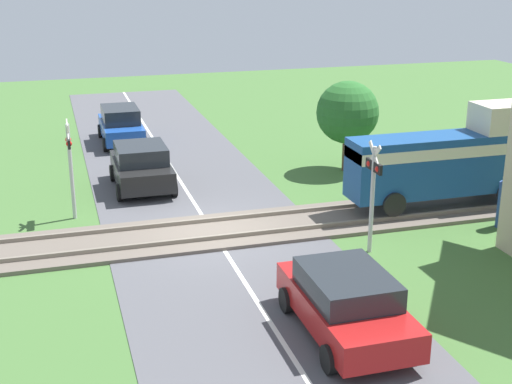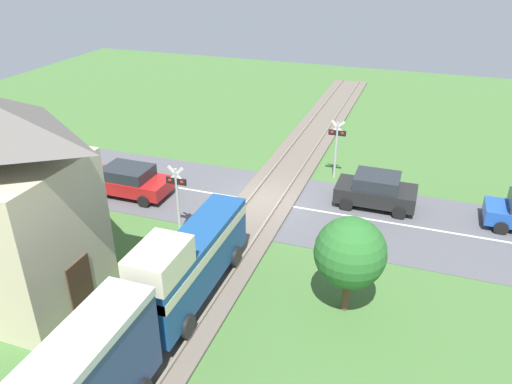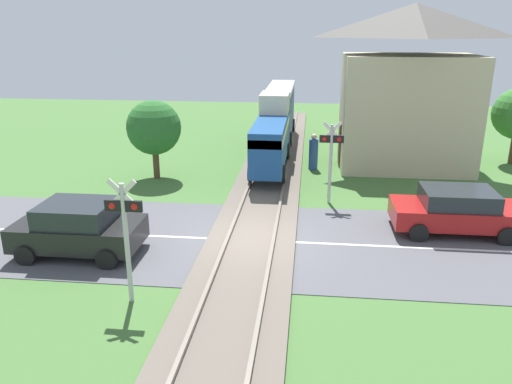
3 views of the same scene
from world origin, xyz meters
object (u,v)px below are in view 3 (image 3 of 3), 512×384
(station_building, at_px, (408,91))
(pedestrian_by_station, at_px, (313,153))
(train, at_px, (277,120))
(crossing_signal_east_approach, at_px, (331,152))
(car_far_side, at_px, (457,210))
(crossing_signal_west_approach, at_px, (125,225))
(car_near_crossing, at_px, (78,228))

(station_building, xyz_separation_m, pedestrian_by_station, (-4.28, -0.93, -2.86))
(train, distance_m, crossing_signal_east_approach, 7.70)
(car_far_side, height_order, crossing_signal_west_approach, crossing_signal_west_approach)
(car_near_crossing, height_order, pedestrian_by_station, pedestrian_by_station)
(car_far_side, distance_m, pedestrian_by_station, 8.58)
(car_far_side, height_order, pedestrian_by_station, pedestrian_by_station)
(car_near_crossing, bearing_deg, crossing_signal_west_approach, -45.28)
(train, relative_size, crossing_signal_east_approach, 4.14)
(crossing_signal_west_approach, height_order, station_building, station_building)
(train, xyz_separation_m, car_far_side, (6.59, -9.75, -1.08))
(station_building, relative_size, pedestrian_by_station, 4.37)
(train, relative_size, crossing_signal_west_approach, 4.14)
(pedestrian_by_station, bearing_deg, car_near_crossing, -124.52)
(crossing_signal_east_approach, relative_size, station_building, 0.42)
(crossing_signal_west_approach, distance_m, pedestrian_by_station, 13.40)
(car_near_crossing, height_order, car_far_side, car_near_crossing)
(crossing_signal_west_approach, relative_size, crossing_signal_east_approach, 1.00)
(car_near_crossing, xyz_separation_m, pedestrian_by_station, (6.94, 10.09, -0.05))
(train, relative_size, car_near_crossing, 3.55)
(crossing_signal_east_approach, relative_size, pedestrian_by_station, 1.86)
(train, height_order, crossing_signal_east_approach, train)
(crossing_signal_east_approach, height_order, station_building, station_building)
(crossing_signal_west_approach, height_order, crossing_signal_east_approach, same)
(car_near_crossing, bearing_deg, car_far_side, 13.95)
(train, height_order, car_near_crossing, train)
(crossing_signal_east_approach, distance_m, station_building, 6.94)
(car_far_side, distance_m, crossing_signal_east_approach, 4.91)
(car_far_side, xyz_separation_m, station_building, (-0.38, 8.14, 2.86))
(car_near_crossing, xyz_separation_m, crossing_signal_west_approach, (2.45, -2.48, 1.20))
(train, relative_size, car_far_side, 3.19)
(car_far_side, bearing_deg, train, 124.07)
(car_near_crossing, bearing_deg, station_building, 44.50)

